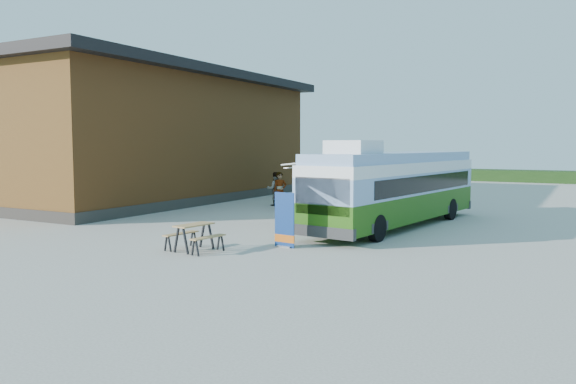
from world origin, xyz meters
The scene contains 10 objects.
ground centered at (0.00, 0.00, 0.00)m, with size 100.00×100.00×0.00m, color #BCB7AD.
barn centered at (-10.50, 10.00, 3.59)m, with size 9.60×21.20×7.50m.
hedge centered at (8.00, 38.00, 0.50)m, with size 40.00×3.00×1.00m, color #264419.
bus centered at (5.05, 5.94, 1.63)m, with size 3.82×11.35×3.42m.
awning centered at (2.55, 5.63, 2.49)m, with size 2.99×4.28×0.51m.
banner centered at (3.36, -0.21, 0.72)m, with size 0.76×0.25×1.76m.
picnic_table centered at (1.20, -2.08, 0.62)m, with size 1.63×1.49×0.83m.
person_a centered at (-1.81, 8.69, 0.96)m, with size 0.70×0.46×1.91m, color #999999.
person_b centered at (-3.03, 10.31, 0.90)m, with size 0.88×0.69×1.81m, color #999999.
slurry_tanker centered at (-2.28, 13.72, 1.24)m, with size 3.31×5.42×2.16m.
Camera 1 is at (11.92, -15.72, 3.27)m, focal length 35.00 mm.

